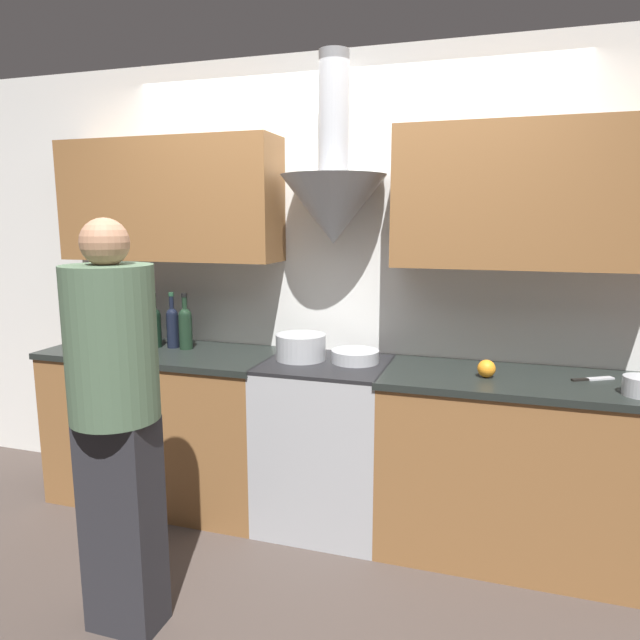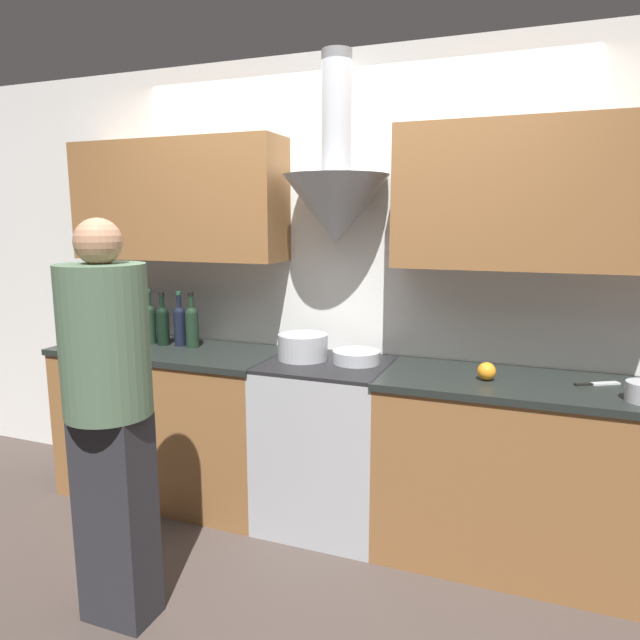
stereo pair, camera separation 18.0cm
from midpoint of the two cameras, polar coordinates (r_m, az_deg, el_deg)
ground_plane at (r=3.19m, az=0.33°, el=-22.01°), size 12.00×12.00×0.00m
wall_back at (r=3.25m, az=3.72°, el=6.26°), size 8.40×0.57×2.60m
counter_left at (r=3.66m, az=-13.11°, el=-9.83°), size 1.37×0.62×0.93m
counter_right at (r=3.09m, az=20.28°, el=-14.01°), size 1.31×0.62×0.93m
stove_range at (r=3.23m, az=2.29°, el=-12.22°), size 0.67×0.60×0.93m
wine_bottle_0 at (r=3.92m, az=-20.01°, el=0.31°), size 0.08×0.08×0.33m
wine_bottle_1 at (r=3.86m, az=-18.67°, el=0.09°), size 0.07×0.07×0.34m
wine_bottle_2 at (r=3.77m, az=-17.69°, el=0.04°), size 0.07×0.07×0.34m
wine_bottle_3 at (r=3.73m, az=-16.56°, el=0.09°), size 0.08×0.08×0.36m
wine_bottle_4 at (r=3.65m, az=-15.32°, el=-0.17°), size 0.07×0.07×0.34m
wine_bottle_5 at (r=3.60m, az=-14.08°, el=-0.34°), size 0.08×0.08×0.33m
wine_bottle_6 at (r=3.55m, az=-12.45°, el=-0.36°), size 0.07×0.07×0.33m
wine_bottle_7 at (r=3.49m, az=-11.25°, el=-0.46°), size 0.08×0.08×0.33m
stock_pot at (r=3.14m, az=-0.09°, el=-2.69°), size 0.28×0.28×0.14m
mixing_bowl at (r=3.08m, az=5.35°, el=-3.69°), size 0.26×0.26×0.07m
orange_fruit at (r=2.88m, az=18.06°, el=-4.91°), size 0.09×0.09×0.09m
chefs_knife at (r=3.02m, az=27.54°, el=-5.69°), size 0.21×0.14×0.01m
person_foreground_left at (r=2.45m, az=-18.35°, el=-8.40°), size 0.35×0.35×1.70m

